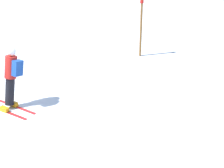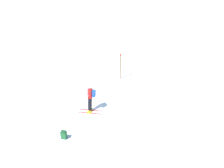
{
  "view_description": "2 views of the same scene",
  "coord_description": "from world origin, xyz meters",
  "views": [
    {
      "loc": [
        6.02,
        8.07,
        5.66
      ],
      "look_at": [
        -0.35,
        3.39,
        1.63
      ],
      "focal_mm": 60.0,
      "sensor_mm": 36.0,
      "label": 1
    },
    {
      "loc": [
        11.75,
        4.22,
        8.2
      ],
      "look_at": [
        -1.09,
        1.24,
        1.61
      ],
      "focal_mm": 35.0,
      "sensor_mm": 36.0,
      "label": 2
    }
  ],
  "objects": [
    {
      "name": "ground_plane",
      "position": [
        0.0,
        0.0,
        0.0
      ],
      "size": [
        300.0,
        300.0,
        0.0
      ],
      "primitive_type": "plane",
      "color": "white"
    },
    {
      "name": "skier",
      "position": [
        -0.07,
        0.01,
        1.03
      ],
      "size": [
        1.29,
        1.77,
        1.86
      ],
      "rotation": [
        0.0,
        0.0,
        0.07
      ],
      "color": "red",
      "rests_on": "ground"
    },
    {
      "name": "trail_marker",
      "position": [
        -5.54,
        0.95,
        1.25
      ],
      "size": [
        0.13,
        0.13,
        2.29
      ],
      "color": "brown",
      "rests_on": "ground"
    },
    {
      "name": "spare_backpack",
      "position": [
        3.02,
        -0.56,
        0.24
      ],
      "size": [
        0.22,
        0.3,
        0.5
      ],
      "rotation": [
        0.0,
        0.0,
        4.7
      ],
      "color": "#236633",
      "rests_on": "ground"
    }
  ]
}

